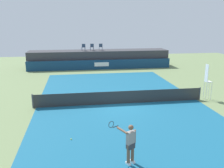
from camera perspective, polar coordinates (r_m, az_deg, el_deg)
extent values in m
plane|color=#6B7F51|center=(21.14, 0.43, -1.94)|extent=(48.00, 48.00, 0.00)
cube|color=#16597A|center=(18.32, 1.92, -4.51)|extent=(12.00, 22.00, 0.00)
cube|color=navy|center=(31.17, -2.65, 4.45)|extent=(18.00, 0.20, 1.20)
cube|color=white|center=(31.06, -2.39, 4.53)|extent=(1.80, 0.02, 0.50)
cube|color=#38383D|center=(32.86, -3.00, 5.83)|extent=(18.00, 2.80, 2.20)
cylinder|color=#2D3D56|center=(32.56, -6.26, 8.03)|extent=(0.04, 0.04, 0.44)
cylinder|color=#2D3D56|center=(32.50, -6.97, 8.00)|extent=(0.04, 0.04, 0.44)
cylinder|color=#2D3D56|center=(32.16, -6.15, 7.96)|extent=(0.04, 0.04, 0.44)
cylinder|color=#2D3D56|center=(32.10, -6.87, 7.93)|extent=(0.04, 0.04, 0.44)
cube|color=#2D3D56|center=(32.30, -6.58, 8.39)|extent=(0.48, 0.48, 0.03)
cube|color=#2D3D56|center=(32.08, -6.54, 8.76)|extent=(0.44, 0.07, 0.42)
cylinder|color=#2D3D56|center=(32.72, -4.32, 8.10)|extent=(0.04, 0.04, 0.44)
cylinder|color=#2D3D56|center=(32.68, -5.03, 8.08)|extent=(0.04, 0.04, 0.44)
cylinder|color=#2D3D56|center=(32.32, -4.24, 8.03)|extent=(0.04, 0.04, 0.44)
cylinder|color=#2D3D56|center=(32.28, -4.96, 8.01)|extent=(0.04, 0.04, 0.44)
cube|color=#2D3D56|center=(32.47, -4.64, 8.47)|extent=(0.46, 0.46, 0.03)
cube|color=#2D3D56|center=(32.25, -4.61, 8.83)|extent=(0.44, 0.04, 0.42)
cylinder|color=#2D3D56|center=(32.75, -2.27, 8.14)|extent=(0.04, 0.04, 0.44)
cylinder|color=#2D3D56|center=(32.73, -2.99, 8.13)|extent=(0.04, 0.04, 0.44)
cylinder|color=#2D3D56|center=(32.34, -2.24, 8.06)|extent=(0.04, 0.04, 0.44)
cylinder|color=#2D3D56|center=(32.33, -2.96, 8.05)|extent=(0.04, 0.04, 0.44)
cube|color=#2D3D56|center=(32.51, -2.62, 8.51)|extent=(0.47, 0.47, 0.03)
cube|color=#2D3D56|center=(32.28, -2.61, 8.87)|extent=(0.44, 0.05, 0.42)
cylinder|color=white|center=(20.39, 21.83, -1.55)|extent=(0.04, 0.04, 1.40)
cylinder|color=white|center=(20.72, 21.28, -1.26)|extent=(0.04, 0.04, 1.40)
cylinder|color=white|center=(20.19, 20.83, -1.61)|extent=(0.04, 0.04, 1.40)
cylinder|color=white|center=(20.53, 20.30, -1.31)|extent=(0.04, 0.04, 1.40)
cube|color=white|center=(20.29, 21.24, 0.52)|extent=(0.44, 0.44, 0.03)
cube|color=white|center=(20.05, 20.89, 2.39)|extent=(0.03, 0.44, 1.33)
cube|color=#2D2D2D|center=(18.17, 1.93, -3.10)|extent=(12.40, 0.02, 0.95)
cylinder|color=#4C4C51|center=(18.12, -17.76, -3.77)|extent=(0.10, 0.10, 1.00)
cylinder|color=#4C4C51|center=(20.21, 19.49, -2.06)|extent=(0.10, 0.10, 1.00)
cube|color=white|center=(11.17, 4.67, -17.30)|extent=(0.24, 0.28, 0.10)
cylinder|color=brown|center=(10.94, 4.72, -15.25)|extent=(0.14, 0.14, 0.82)
cube|color=white|center=(11.03, 3.73, -17.74)|extent=(0.24, 0.28, 0.10)
cylinder|color=brown|center=(10.79, 3.77, -15.66)|extent=(0.14, 0.14, 0.82)
cube|color=#333338|center=(10.71, 4.28, -13.92)|extent=(0.40, 0.36, 0.24)
cube|color=gray|center=(10.54, 4.32, -12.19)|extent=(0.41, 0.36, 0.56)
sphere|color=brown|center=(10.35, 4.37, -9.91)|extent=(0.22, 0.22, 0.22)
cylinder|color=brown|center=(10.70, 5.26, -11.91)|extent=(0.09, 0.09, 0.60)
cylinder|color=brown|center=(10.44, 2.34, -10.58)|extent=(0.39, 0.57, 0.14)
cylinder|color=black|center=(10.72, 0.82, -9.75)|extent=(0.27, 0.18, 0.03)
torus|color=black|center=(10.92, -0.18, -9.27)|extent=(0.27, 0.18, 0.30)
sphere|color=#D8EA33|center=(13.15, -9.36, -12.38)|extent=(0.07, 0.07, 0.07)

